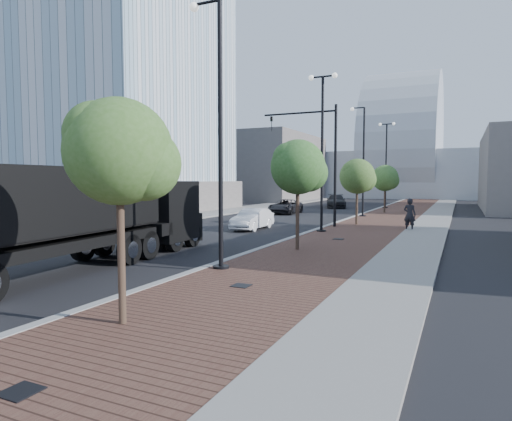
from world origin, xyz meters
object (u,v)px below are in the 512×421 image
at_px(dark_car_mid, 285,207).
at_px(pedestrian, 410,215).
at_px(dump_truck, 113,222).
at_px(white_sedan, 253,219).

relative_size(dark_car_mid, pedestrian, 2.36).
bearing_deg(pedestrian, dump_truck, 70.46).
distance_m(white_sedan, pedestrian, 9.75).
relative_size(white_sedan, dark_car_mid, 0.84).
height_order(dump_truck, dark_car_mid, dump_truck).
relative_size(dump_truck, white_sedan, 3.40).
distance_m(dump_truck, white_sedan, 12.15).
height_order(dump_truck, white_sedan, dump_truck).
distance_m(dump_truck, pedestrian, 18.05).
bearing_deg(white_sedan, dump_truck, -92.32).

